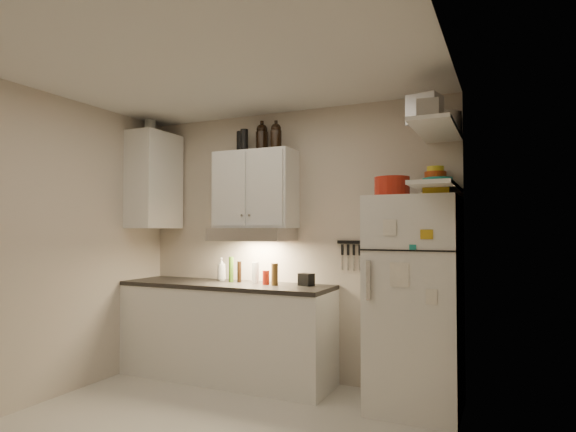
% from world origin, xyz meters
% --- Properties ---
extents(ceiling, '(3.20, 3.00, 0.02)m').
position_xyz_m(ceiling, '(0.00, 0.00, 2.61)').
color(ceiling, silver).
rests_on(ceiling, ground).
extents(back_wall, '(3.20, 0.02, 2.60)m').
position_xyz_m(back_wall, '(0.00, 1.51, 1.30)').
color(back_wall, beige).
rests_on(back_wall, ground).
extents(left_wall, '(0.02, 3.00, 2.60)m').
position_xyz_m(left_wall, '(-1.61, 0.00, 1.30)').
color(left_wall, beige).
rests_on(left_wall, ground).
extents(right_wall, '(0.02, 3.00, 2.60)m').
position_xyz_m(right_wall, '(1.61, 0.00, 1.30)').
color(right_wall, beige).
rests_on(right_wall, ground).
extents(base_cabinet, '(2.10, 0.60, 0.88)m').
position_xyz_m(base_cabinet, '(-0.55, 1.20, 0.44)').
color(base_cabinet, white).
rests_on(base_cabinet, floor).
extents(countertop, '(2.10, 0.62, 0.04)m').
position_xyz_m(countertop, '(-0.55, 1.20, 0.90)').
color(countertop, black).
rests_on(countertop, base_cabinet).
extents(upper_cabinet, '(0.80, 0.33, 0.75)m').
position_xyz_m(upper_cabinet, '(-0.30, 1.33, 1.83)').
color(upper_cabinet, white).
rests_on(upper_cabinet, back_wall).
extents(side_cabinet, '(0.33, 0.55, 1.00)m').
position_xyz_m(side_cabinet, '(-1.44, 1.20, 1.95)').
color(side_cabinet, white).
rests_on(side_cabinet, left_wall).
extents(range_hood, '(0.76, 0.46, 0.12)m').
position_xyz_m(range_hood, '(-0.30, 1.27, 1.39)').
color(range_hood, silver).
rests_on(range_hood, back_wall).
extents(fridge, '(0.70, 0.68, 1.70)m').
position_xyz_m(fridge, '(1.25, 1.16, 0.85)').
color(fridge, white).
rests_on(fridge, floor).
extents(shelf_hi, '(0.30, 0.95, 0.03)m').
position_xyz_m(shelf_hi, '(1.45, 1.02, 2.20)').
color(shelf_hi, white).
rests_on(shelf_hi, right_wall).
extents(shelf_lo, '(0.30, 0.95, 0.03)m').
position_xyz_m(shelf_lo, '(1.45, 1.02, 1.76)').
color(shelf_lo, white).
rests_on(shelf_lo, right_wall).
extents(knife_strip, '(0.42, 0.02, 0.03)m').
position_xyz_m(knife_strip, '(0.70, 1.49, 1.32)').
color(knife_strip, black).
rests_on(knife_strip, back_wall).
extents(dutch_oven, '(0.30, 0.30, 0.17)m').
position_xyz_m(dutch_oven, '(1.08, 1.14, 1.78)').
color(dutch_oven, '#AF2214').
rests_on(dutch_oven, fridge).
extents(book_stack, '(0.21, 0.25, 0.08)m').
position_xyz_m(book_stack, '(1.45, 0.97, 1.74)').
color(book_stack, gold).
rests_on(book_stack, fridge).
extents(spice_jar, '(0.05, 0.05, 0.09)m').
position_xyz_m(spice_jar, '(1.31, 1.16, 1.74)').
color(spice_jar, silver).
rests_on(spice_jar, fridge).
extents(stock_pot, '(0.31, 0.31, 0.18)m').
position_xyz_m(stock_pot, '(1.48, 1.35, 2.31)').
color(stock_pot, silver).
rests_on(stock_pot, shelf_hi).
extents(tin_a, '(0.26, 0.25, 0.23)m').
position_xyz_m(tin_a, '(1.38, 0.90, 2.33)').
color(tin_a, '#AAAAAD').
rests_on(tin_a, shelf_hi).
extents(tin_b, '(0.17, 0.17, 0.15)m').
position_xyz_m(tin_b, '(1.42, 0.78, 2.29)').
color(tin_b, '#AAAAAD').
rests_on(tin_b, shelf_hi).
extents(bowl_teal, '(0.22, 0.22, 0.09)m').
position_xyz_m(bowl_teal, '(1.42, 1.33, 1.82)').
color(bowl_teal, '#18877F').
rests_on(bowl_teal, shelf_lo).
extents(bowl_orange, '(0.18, 0.18, 0.05)m').
position_xyz_m(bowl_orange, '(1.39, 1.36, 1.89)').
color(bowl_orange, '#B93E11').
rests_on(bowl_orange, bowl_teal).
extents(bowl_yellow, '(0.14, 0.14, 0.04)m').
position_xyz_m(bowl_yellow, '(1.39, 1.36, 1.94)').
color(bowl_yellow, yellow).
rests_on(bowl_yellow, bowl_orange).
extents(plates, '(0.28, 0.28, 0.05)m').
position_xyz_m(plates, '(1.44, 1.03, 1.80)').
color(plates, '#18877F').
rests_on(plates, shelf_lo).
extents(growler_a, '(0.16, 0.16, 0.29)m').
position_xyz_m(growler_a, '(-0.26, 1.40, 2.34)').
color(growler_a, black).
rests_on(growler_a, upper_cabinet).
extents(growler_b, '(0.13, 0.13, 0.25)m').
position_xyz_m(growler_b, '(-0.06, 1.30, 2.33)').
color(growler_b, black).
rests_on(growler_b, upper_cabinet).
extents(thermos_a, '(0.09, 0.09, 0.22)m').
position_xyz_m(thermos_a, '(-0.40, 1.29, 2.31)').
color(thermos_a, black).
rests_on(thermos_a, upper_cabinet).
extents(thermos_b, '(0.08, 0.08, 0.22)m').
position_xyz_m(thermos_b, '(-0.50, 1.38, 2.31)').
color(thermos_b, black).
rests_on(thermos_b, upper_cabinet).
extents(side_jar, '(0.13, 0.13, 0.16)m').
position_xyz_m(side_jar, '(-1.51, 1.21, 2.53)').
color(side_jar, silver).
rests_on(side_jar, side_cabinet).
extents(soap_bottle, '(0.13, 0.13, 0.26)m').
position_xyz_m(soap_bottle, '(-0.70, 1.35, 1.05)').
color(soap_bottle, white).
rests_on(soap_bottle, countertop).
extents(pepper_mill, '(0.08, 0.08, 0.20)m').
position_xyz_m(pepper_mill, '(-0.03, 1.21, 1.02)').
color(pepper_mill, brown).
rests_on(pepper_mill, countertop).
extents(oil_bottle, '(0.06, 0.06, 0.25)m').
position_xyz_m(oil_bottle, '(-0.55, 1.29, 1.04)').
color(oil_bottle, '#385E17').
rests_on(oil_bottle, countertop).
extents(vinegar_bottle, '(0.05, 0.05, 0.21)m').
position_xyz_m(vinegar_bottle, '(-0.46, 1.30, 1.02)').
color(vinegar_bottle, black).
rests_on(vinegar_bottle, countertop).
extents(clear_bottle, '(0.08, 0.08, 0.20)m').
position_xyz_m(clear_bottle, '(-0.27, 1.29, 1.02)').
color(clear_bottle, silver).
rests_on(clear_bottle, countertop).
extents(red_jar, '(0.08, 0.08, 0.13)m').
position_xyz_m(red_jar, '(-0.13, 1.23, 0.99)').
color(red_jar, '#AF2214').
rests_on(red_jar, countertop).
extents(caddy, '(0.15, 0.13, 0.11)m').
position_xyz_m(caddy, '(0.24, 1.31, 0.98)').
color(caddy, black).
rests_on(caddy, countertop).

